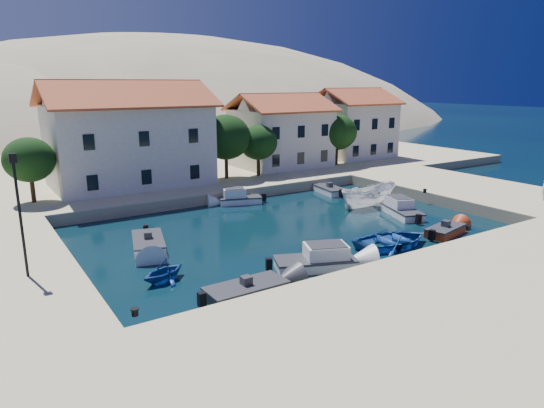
{
  "coord_description": "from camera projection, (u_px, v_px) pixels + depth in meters",
  "views": [
    {
      "loc": [
        -19.56,
        -17.9,
        10.47
      ],
      "look_at": [
        -1.16,
        10.53,
        2.0
      ],
      "focal_mm": 32.0,
      "sensor_mm": 36.0,
      "label": 1
    }
  ],
  "objects": [
    {
      "name": "motorboat_white_west",
      "position": [
        148.0,
        243.0,
        31.74
      ],
      "size": [
        3.04,
        4.75,
        1.25
      ],
      "rotation": [
        0.0,
        0.0,
        -1.84
      ],
      "color": "white",
      "rests_on": "ground"
    },
    {
      "name": "hills",
      "position": [
        128.0,
        200.0,
        144.66
      ],
      "size": [
        254.0,
        176.0,
        99.0
      ],
      "color": "tan",
      "rests_on": "ground"
    },
    {
      "name": "quay_north",
      "position": [
        172.0,
        167.0,
        59.3
      ],
      "size": [
        80.0,
        36.0,
        1.0
      ],
      "primitive_type": "cube",
      "color": "beige",
      "rests_on": "ground"
    },
    {
      "name": "quay_south",
      "position": [
        487.0,
        305.0,
        22.42
      ],
      "size": [
        52.0,
        12.0,
        1.0
      ],
      "primitive_type": "cube",
      "color": "beige",
      "rests_on": "ground"
    },
    {
      "name": "motorboat_grey_sw",
      "position": [
        246.0,
        290.0,
        24.46
      ],
      "size": [
        4.23,
        1.91,
        1.25
      ],
      "rotation": [
        0.0,
        0.0,
        0.01
      ],
      "color": "#323237",
      "rests_on": "ground"
    },
    {
      "name": "pedestrian",
      "position": [
        544.0,
        189.0,
        40.14
      ],
      "size": [
        0.8,
        0.68,
        1.86
      ],
      "primitive_type": "imported",
      "rotation": [
        0.0,
        0.0,
        3.56
      ],
      "color": "silver",
      "rests_on": "quay_east"
    },
    {
      "name": "rowboat_west",
      "position": [
        164.0,
        281.0,
        26.39
      ],
      "size": [
        3.36,
        3.15,
        1.42
      ],
      "primitive_type": "imported",
      "rotation": [
        0.0,
        0.0,
        -1.2
      ],
      "color": "navy",
      "rests_on": "ground"
    },
    {
      "name": "trees",
      "position": [
        239.0,
        140.0,
        49.36
      ],
      "size": [
        37.3,
        5.3,
        6.45
      ],
      "color": "#382314",
      "rests_on": "quay_north"
    },
    {
      "name": "building_mid",
      "position": [
        281.0,
        130.0,
        56.1
      ],
      "size": [
        10.5,
        8.4,
        8.3
      ],
      "color": "beige",
      "rests_on": "quay_north"
    },
    {
      "name": "cabin_cruiser_east",
      "position": [
        402.0,
        210.0,
        39.24
      ],
      "size": [
        3.23,
        4.8,
        1.6
      ],
      "rotation": [
        0.0,
        0.0,
        1.22
      ],
      "color": "white",
      "rests_on": "ground"
    },
    {
      "name": "quay_east",
      "position": [
        465.0,
        190.0,
        46.25
      ],
      "size": [
        11.0,
        20.0,
        1.0
      ],
      "primitive_type": "cube",
      "color": "beige",
      "rests_on": "ground"
    },
    {
      "name": "motorboat_red_se",
      "position": [
        445.0,
        231.0,
        34.32
      ],
      "size": [
        3.7,
        2.24,
        1.25
      ],
      "rotation": [
        0.0,
        0.0,
        0.22
      ],
      "color": "#9B3216",
      "rests_on": "ground"
    },
    {
      "name": "building_left",
      "position": [
        128.0,
        133.0,
        45.62
      ],
      "size": [
        14.7,
        9.45,
        9.7
      ],
      "color": "beige",
      "rests_on": "quay_north"
    },
    {
      "name": "cabin_cruiser_south",
      "position": [
        315.0,
        260.0,
        28.07
      ],
      "size": [
        5.06,
        3.6,
        1.6
      ],
      "rotation": [
        0.0,
        0.0,
        -0.39
      ],
      "color": "white",
      "rests_on": "ground"
    },
    {
      "name": "bollards",
      "position": [
        378.0,
        229.0,
        31.77
      ],
      "size": [
        29.36,
        9.56,
        0.3
      ],
      "color": "black",
      "rests_on": "ground"
    },
    {
      "name": "boat_east",
      "position": [
        368.0,
        207.0,
        42.22
      ],
      "size": [
        5.78,
        2.68,
        2.16
      ],
      "primitive_type": "imported",
      "rotation": [
        0.0,
        0.0,
        1.46
      ],
      "color": "white",
      "rests_on": "ground"
    },
    {
      "name": "building_right",
      "position": [
        353.0,
        122.0,
        63.18
      ],
      "size": [
        9.45,
        8.4,
        8.8
      ],
      "color": "beige",
      "rests_on": "quay_north"
    },
    {
      "name": "rowboat_south",
      "position": [
        393.0,
        246.0,
        31.97
      ],
      "size": [
        5.87,
        4.48,
        1.14
      ],
      "primitive_type": "imported",
      "rotation": [
        0.0,
        0.0,
        1.46
      ],
      "color": "navy",
      "rests_on": "ground"
    },
    {
      "name": "motorboat_white_ne",
      "position": [
        330.0,
        190.0,
        47.36
      ],
      "size": [
        2.39,
        4.04,
        1.25
      ],
      "rotation": [
        0.0,
        0.0,
        1.4
      ],
      "color": "white",
      "rests_on": "ground"
    },
    {
      "name": "lamppost",
      "position": [
        19.0,
        204.0,
        23.56
      ],
      "size": [
        0.35,
        0.25,
        6.22
      ],
      "color": "black",
      "rests_on": "quay_west"
    },
    {
      "name": "cabin_cruiser_north",
      "position": [
        240.0,
        198.0,
        43.19
      ],
      "size": [
        4.04,
        2.69,
        1.6
      ],
      "rotation": [
        0.0,
        0.0,
        2.82
      ],
      "color": "white",
      "rests_on": "ground"
    },
    {
      "name": "ground",
      "position": [
        390.0,
        273.0,
        27.42
      ],
      "size": [
        400.0,
        400.0,
        0.0
      ],
      "primitive_type": "plane",
      "color": "black",
      "rests_on": "ground"
    }
  ]
}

